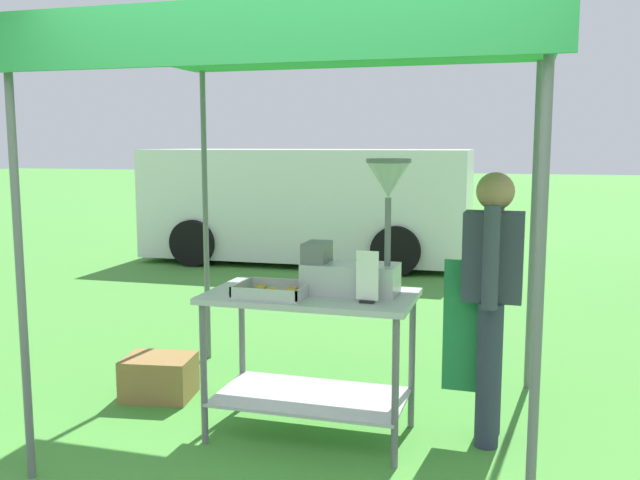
{
  "coord_description": "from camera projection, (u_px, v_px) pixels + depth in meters",
  "views": [
    {
      "loc": [
        1.0,
        -2.62,
        1.77
      ],
      "look_at": [
        -0.2,
        1.48,
        1.18
      ],
      "focal_mm": 39.22,
      "sensor_mm": 36.0,
      "label": 1
    }
  ],
  "objects": [
    {
      "name": "supply_crate",
      "position": [
        159.0,
        377.0,
        4.91
      ],
      "size": [
        0.52,
        0.43,
        0.29
      ],
      "color": "olive",
      "rests_on": "ground"
    },
    {
      "name": "van_white",
      "position": [
        308.0,
        203.0,
        10.65
      ],
      "size": [
        4.85,
        2.19,
        1.69
      ],
      "color": "white",
      "rests_on": "ground"
    },
    {
      "name": "donut_tray",
      "position": [
        271.0,
        292.0,
        4.1
      ],
      "size": [
        0.41,
        0.33,
        0.07
      ],
      "color": "#B7B7BC",
      "rests_on": "donut_cart"
    },
    {
      "name": "donut_cart",
      "position": [
        311.0,
        333.0,
        4.2
      ],
      "size": [
        1.24,
        0.69,
        0.89
      ],
      "color": "#B7B7BC",
      "rests_on": "ground"
    },
    {
      "name": "stall_canopy",
      "position": [
        315.0,
        52.0,
        4.07
      ],
      "size": [
        2.75,
        2.4,
        2.39
      ],
      "color": "slate",
      "rests_on": "ground"
    },
    {
      "name": "ground_plane",
      "position": [
        436.0,
        287.0,
        8.72
      ],
      "size": [
        70.0,
        70.0,
        0.0
      ],
      "primitive_type": "plane",
      "color": "#478E38"
    },
    {
      "name": "menu_sign",
      "position": [
        367.0,
        280.0,
        3.9
      ],
      "size": [
        0.13,
        0.05,
        0.3
      ],
      "color": "black",
      "rests_on": "donut_cart"
    },
    {
      "name": "vendor",
      "position": [
        491.0,
        293.0,
        4.1
      ],
      "size": [
        0.45,
        0.53,
        1.61
      ],
      "color": "#2D3347",
      "rests_on": "ground"
    },
    {
      "name": "donut_fryer",
      "position": [
        359.0,
        246.0,
        4.11
      ],
      "size": [
        0.63,
        0.28,
        0.8
      ],
      "color": "#B7B7BC",
      "rests_on": "donut_cart"
    }
  ]
}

